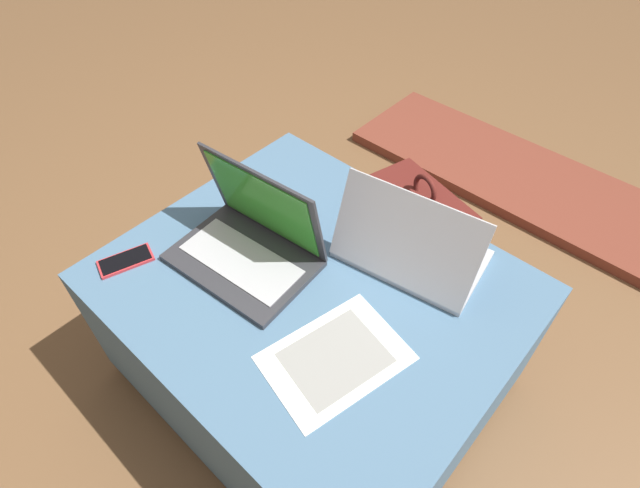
{
  "coord_description": "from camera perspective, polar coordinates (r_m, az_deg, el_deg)",
  "views": [
    {
      "loc": [
        0.52,
        -0.55,
        1.42
      ],
      "look_at": [
        -0.02,
        0.05,
        0.55
      ],
      "focal_mm": 28.0,
      "sensor_mm": 36.0,
      "label": 1
    }
  ],
  "objects": [
    {
      "name": "ground_plane",
      "position": [
        1.61,
        -0.7,
        -14.75
      ],
      "size": [
        14.0,
        14.0,
        0.0
      ],
      "primitive_type": "plane",
      "color": "brown"
    },
    {
      "name": "cell_phone",
      "position": [
        1.35,
        -21.31,
        -1.78
      ],
      "size": [
        0.1,
        0.14,
        0.01
      ],
      "rotation": [
        0.0,
        0.0,
        2.82
      ],
      "color": "red",
      "rests_on": "ottoman"
    },
    {
      "name": "fireplace_hearth",
      "position": [
        2.36,
        21.05,
        7.39
      ],
      "size": [
        1.4,
        0.5,
        0.04
      ],
      "color": "brown",
      "rests_on": "ground_plane"
    },
    {
      "name": "backpack",
      "position": [
        1.74,
        11.07,
        0.77
      ],
      "size": [
        0.38,
        0.29,
        0.46
      ],
      "rotation": [
        0.0,
        0.0,
        2.87
      ],
      "color": "#5B1E19",
      "rests_on": "ground_plane"
    },
    {
      "name": "paper_sheet",
      "position": [
        1.1,
        1.76,
        -12.85
      ],
      "size": [
        0.27,
        0.34,
        0.0
      ],
      "rotation": [
        0.0,
        0.0,
        -0.23
      ],
      "color": "white",
      "rests_on": "ottoman"
    },
    {
      "name": "ottoman",
      "position": [
        1.41,
        -0.79,
        -10.21
      ],
      "size": [
        0.96,
        0.81,
        0.47
      ],
      "color": "#2A3D4E",
      "rests_on": "ground_plane"
    },
    {
      "name": "laptop_far",
      "position": [
        1.24,
        10.22,
        -0.53
      ],
      "size": [
        0.38,
        0.28,
        0.23
      ],
      "rotation": [
        0.0,
        0.0,
        3.3
      ],
      "color": "silver",
      "rests_on": "ottoman"
    },
    {
      "name": "laptop_near",
      "position": [
        1.25,
        -8.02,
        0.35
      ],
      "size": [
        0.37,
        0.27,
        0.25
      ],
      "rotation": [
        0.0,
        0.0,
        0.09
      ],
      "color": "#333338",
      "rests_on": "ottoman"
    }
  ]
}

